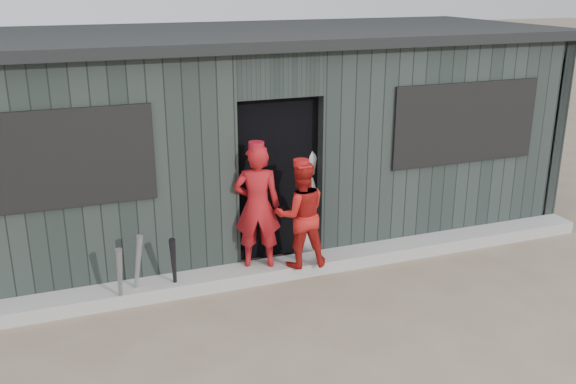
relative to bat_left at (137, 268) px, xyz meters
name	(u,v)px	position (x,y,z in m)	size (l,w,h in m)	color
ground	(358,356)	(1.69, -1.73, -0.40)	(80.00, 80.00, 0.00)	#746250
curb	(287,268)	(1.69, 0.09, -0.32)	(8.00, 0.36, 0.15)	#9E9E99
bat_left	(137,268)	(0.00, 0.00, 0.00)	(0.07, 0.07, 0.80)	gray
bat_mid	(120,279)	(-0.19, -0.12, -0.03)	(0.07, 0.07, 0.74)	gray
bat_right	(174,267)	(0.37, -0.03, -0.03)	(0.07, 0.07, 0.74)	black
player_red_left	(257,206)	(1.35, 0.14, 0.46)	(0.51, 0.34, 1.41)	#A51419
player_red_right	(301,214)	(1.80, -0.02, 0.36)	(0.59, 0.46, 1.21)	#B21916
player_grey_back	(308,200)	(2.13, 0.58, 0.30)	(0.68, 0.44, 1.39)	#B3B3B3
dugout	(243,133)	(1.69, 1.78, 0.89)	(8.30, 3.30, 2.62)	black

